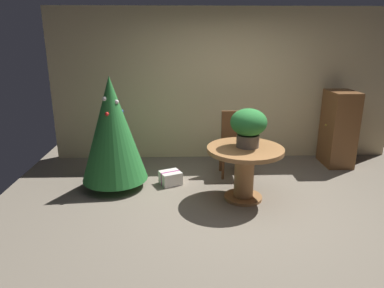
{
  "coord_description": "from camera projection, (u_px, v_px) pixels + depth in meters",
  "views": [
    {
      "loc": [
        -0.76,
        -3.93,
        2.12
      ],
      "look_at": [
        -0.63,
        0.24,
        0.84
      ],
      "focal_mm": 32.73,
      "sensor_mm": 36.0,
      "label": 1
    }
  ],
  "objects": [
    {
      "name": "wooden_cabinet",
      "position": [
        339.0,
        129.0,
        5.9
      ],
      "size": [
        0.46,
        0.6,
        1.26
      ],
      "color": "brown",
      "rests_on": "ground_plane"
    },
    {
      "name": "round_dining_table",
      "position": [
        245.0,
        164.0,
        4.64
      ],
      "size": [
        1.01,
        1.01,
        0.73
      ],
      "color": "#9E6B3D",
      "rests_on": "ground_plane"
    },
    {
      "name": "wooden_chair_far",
      "position": [
        234.0,
        139.0,
        5.51
      ],
      "size": [
        0.44,
        0.39,
        1.0
      ],
      "color": "brown",
      "rests_on": "ground_plane"
    },
    {
      "name": "gift_box_cream",
      "position": [
        171.0,
        178.0,
        5.22
      ],
      "size": [
        0.37,
        0.35,
        0.2
      ],
      "color": "silver",
      "rests_on": "ground_plane"
    },
    {
      "name": "holiday_tree",
      "position": [
        112.0,
        129.0,
        4.91
      ],
      "size": [
        0.94,
        0.94,
        1.62
      ],
      "color": "brown",
      "rests_on": "ground_plane"
    },
    {
      "name": "flower_vase",
      "position": [
        248.0,
        125.0,
        4.52
      ],
      "size": [
        0.48,
        0.48,
        0.51
      ],
      "color": "#665B51",
      "rests_on": "round_dining_table"
    },
    {
      "name": "back_wall_panel",
      "position": [
        224.0,
        85.0,
        6.12
      ],
      "size": [
        6.0,
        0.1,
        2.6
      ],
      "primitive_type": "cube",
      "color": "beige",
      "rests_on": "ground_plane"
    },
    {
      "name": "ground_plane",
      "position": [
        243.0,
        212.0,
        4.4
      ],
      "size": [
        6.6,
        6.6,
        0.0
      ],
      "primitive_type": "plane",
      "color": "#756B5B"
    }
  ]
}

